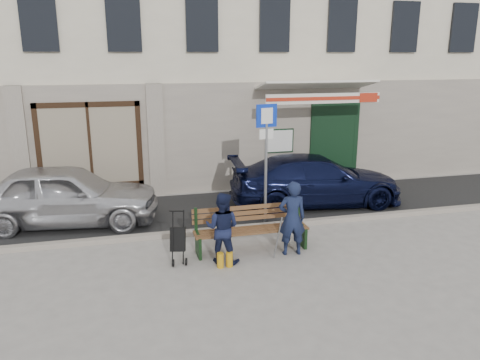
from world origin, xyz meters
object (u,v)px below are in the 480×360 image
object	(u,v)px
woman	(222,228)
stroller	(178,240)
car_navy	(316,180)
car_silver	(66,195)
man	(292,218)
bench	(249,230)
parking_sign	(266,144)

from	to	relation	value
woman	stroller	xyz separation A→B (m)	(-0.85, 0.20, -0.26)
car_navy	stroller	world-z (taller)	car_navy
car_silver	man	bearing A→B (deg)	-115.07
car_silver	man	xyz separation A→B (m)	(4.64, -2.95, 0.03)
woman	man	bearing A→B (deg)	-151.37
car_silver	woman	size ratio (longest dim) A/B	3.05
car_navy	man	bearing A→B (deg)	153.73
bench	man	distance (m)	0.94
car_navy	stroller	size ratio (longest dim) A/B	4.56
woman	stroller	world-z (taller)	woman
man	woman	bearing A→B (deg)	7.38
car_silver	parking_sign	xyz separation A→B (m)	(4.67, -1.01, 1.21)
man	parking_sign	bearing A→B (deg)	-84.64
car_silver	man	distance (m)	5.50
man	woman	size ratio (longest dim) A/B	1.09
bench	woman	bearing A→B (deg)	-147.87
car_silver	woman	distance (m)	4.36
parking_sign	bench	xyz separation A→B (m)	(-0.83, -1.55, -1.49)
parking_sign	woman	distance (m)	2.75
parking_sign	bench	distance (m)	2.31
car_silver	woman	bearing A→B (deg)	-125.64
car_navy	parking_sign	xyz separation A→B (m)	(-1.76, -1.06, 1.27)
car_navy	bench	bearing A→B (deg)	139.88
parking_sign	man	distance (m)	2.26
car_silver	bench	world-z (taller)	car_silver
parking_sign	man	size ratio (longest dim) A/B	1.86
car_silver	stroller	bearing A→B (deg)	-132.47
parking_sign	man	xyz separation A→B (m)	(-0.03, -1.93, -1.18)
bench	car_navy	bearing A→B (deg)	45.25
stroller	woman	bearing A→B (deg)	1.05
bench	man	world-z (taller)	man
man	stroller	size ratio (longest dim) A/B	1.51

